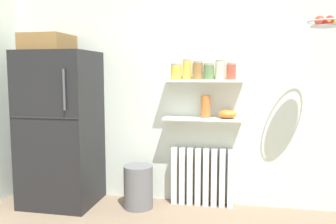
{
  "coord_description": "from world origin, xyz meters",
  "views": [
    {
      "loc": [
        0.4,
        -1.76,
        1.43
      ],
      "look_at": [
        -0.29,
        1.6,
        1.05
      ],
      "focal_mm": 37.21,
      "sensor_mm": 36.0,
      "label": 1
    }
  ],
  "objects_px": {
    "radiator": "(202,177)",
    "trash_bin": "(138,187)",
    "storage_jar_0": "(176,72)",
    "shelf_bowl": "(227,114)",
    "storage_jar_1": "(187,69)",
    "storage_jar_2": "(198,70)",
    "storage_jar_3": "(209,72)",
    "vase": "(206,106)",
    "hanging_fruit_basket": "(327,22)",
    "storage_jar_4": "(220,70)",
    "storage_jar_5": "(231,71)",
    "refrigerator": "(60,125)"
  },
  "relations": [
    {
      "from": "radiator",
      "to": "storage_jar_2",
      "type": "height_order",
      "value": "storage_jar_2"
    },
    {
      "from": "radiator",
      "to": "storage_jar_0",
      "type": "relative_size",
      "value": 4.03
    },
    {
      "from": "refrigerator",
      "to": "storage_jar_1",
      "type": "height_order",
      "value": "refrigerator"
    },
    {
      "from": "storage_jar_5",
      "to": "shelf_bowl",
      "type": "bearing_deg",
      "value": 180.0
    },
    {
      "from": "refrigerator",
      "to": "storage_jar_3",
      "type": "relative_size",
      "value": 11.05
    },
    {
      "from": "storage_jar_5",
      "to": "storage_jar_3",
      "type": "bearing_deg",
      "value": 180.0
    },
    {
      "from": "trash_bin",
      "to": "storage_jar_1",
      "type": "bearing_deg",
      "value": 21.51
    },
    {
      "from": "storage_jar_1",
      "to": "vase",
      "type": "distance_m",
      "value": 0.44
    },
    {
      "from": "vase",
      "to": "radiator",
      "type": "bearing_deg",
      "value": 134.26
    },
    {
      "from": "storage_jar_2",
      "to": "shelf_bowl",
      "type": "height_order",
      "value": "storage_jar_2"
    },
    {
      "from": "storage_jar_1",
      "to": "storage_jar_3",
      "type": "xyz_separation_m",
      "value": [
        0.23,
        0.0,
        -0.02
      ]
    },
    {
      "from": "storage_jar_0",
      "to": "trash_bin",
      "type": "distance_m",
      "value": 1.29
    },
    {
      "from": "storage_jar_0",
      "to": "shelf_bowl",
      "type": "xyz_separation_m",
      "value": [
        0.55,
        -0.0,
        -0.44
      ]
    },
    {
      "from": "trash_bin",
      "to": "vase",
      "type": "bearing_deg",
      "value": 15.55
    },
    {
      "from": "storage_jar_3",
      "to": "shelf_bowl",
      "type": "distance_m",
      "value": 0.49
    },
    {
      "from": "radiator",
      "to": "hanging_fruit_basket",
      "type": "bearing_deg",
      "value": -16.82
    },
    {
      "from": "radiator",
      "to": "storage_jar_1",
      "type": "bearing_deg",
      "value": -170.17
    },
    {
      "from": "storage_jar_5",
      "to": "storage_jar_1",
      "type": "bearing_deg",
      "value": 180.0
    },
    {
      "from": "radiator",
      "to": "vase",
      "type": "bearing_deg",
      "value": -45.74
    },
    {
      "from": "storage_jar_5",
      "to": "shelf_bowl",
      "type": "xyz_separation_m",
      "value": [
        -0.03,
        0.0,
        -0.44
      ]
    },
    {
      "from": "storage_jar_4",
      "to": "storage_jar_5",
      "type": "distance_m",
      "value": 0.12
    },
    {
      "from": "refrigerator",
      "to": "storage_jar_5",
      "type": "bearing_deg",
      "value": 6.88
    },
    {
      "from": "storage_jar_4",
      "to": "trash_bin",
      "type": "relative_size",
      "value": 0.44
    },
    {
      "from": "storage_jar_5",
      "to": "refrigerator",
      "type": "bearing_deg",
      "value": -173.12
    },
    {
      "from": "storage_jar_2",
      "to": "refrigerator",
      "type": "bearing_deg",
      "value": -171.52
    },
    {
      "from": "shelf_bowl",
      "to": "trash_bin",
      "type": "bearing_deg",
      "value": -168.22
    },
    {
      "from": "storage_jar_4",
      "to": "hanging_fruit_basket",
      "type": "distance_m",
      "value": 1.07
    },
    {
      "from": "radiator",
      "to": "shelf_bowl",
      "type": "relative_size",
      "value": 3.43
    },
    {
      "from": "radiator",
      "to": "trash_bin",
      "type": "distance_m",
      "value": 0.7
    },
    {
      "from": "refrigerator",
      "to": "hanging_fruit_basket",
      "type": "height_order",
      "value": "hanging_fruit_basket"
    },
    {
      "from": "storage_jar_1",
      "to": "storage_jar_4",
      "type": "bearing_deg",
      "value": 0.0
    },
    {
      "from": "radiator",
      "to": "hanging_fruit_basket",
      "type": "relative_size",
      "value": 2.03
    },
    {
      "from": "storage_jar_2",
      "to": "storage_jar_1",
      "type": "bearing_deg",
      "value": 180.0
    },
    {
      "from": "vase",
      "to": "trash_bin",
      "type": "distance_m",
      "value": 1.11
    },
    {
      "from": "storage_jar_1",
      "to": "storage_jar_2",
      "type": "distance_m",
      "value": 0.12
    },
    {
      "from": "storage_jar_0",
      "to": "trash_bin",
      "type": "bearing_deg",
      "value": -152.66
    },
    {
      "from": "storage_jar_2",
      "to": "storage_jar_4",
      "type": "bearing_deg",
      "value": 0.0
    },
    {
      "from": "radiator",
      "to": "storage_jar_0",
      "type": "xyz_separation_m",
      "value": [
        -0.29,
        -0.03,
        1.14
      ]
    },
    {
      "from": "vase",
      "to": "trash_bin",
      "type": "relative_size",
      "value": 0.52
    },
    {
      "from": "storage_jar_0",
      "to": "vase",
      "type": "height_order",
      "value": "storage_jar_0"
    },
    {
      "from": "radiator",
      "to": "vase",
      "type": "xyz_separation_m",
      "value": [
        0.03,
        -0.03,
        0.77
      ]
    },
    {
      "from": "vase",
      "to": "storage_jar_1",
      "type": "bearing_deg",
      "value": 180.0
    },
    {
      "from": "vase",
      "to": "hanging_fruit_basket",
      "type": "relative_size",
      "value": 0.73
    },
    {
      "from": "radiator",
      "to": "hanging_fruit_basket",
      "type": "height_order",
      "value": "hanging_fruit_basket"
    },
    {
      "from": "shelf_bowl",
      "to": "storage_jar_2",
      "type": "bearing_deg",
      "value": 180.0
    },
    {
      "from": "storage_jar_3",
      "to": "shelf_bowl",
      "type": "bearing_deg",
      "value": 0.0
    },
    {
      "from": "storage_jar_4",
      "to": "vase",
      "type": "relative_size",
      "value": 0.85
    },
    {
      "from": "radiator",
      "to": "vase",
      "type": "height_order",
      "value": "vase"
    },
    {
      "from": "storage_jar_4",
      "to": "trash_bin",
      "type": "height_order",
      "value": "storage_jar_4"
    },
    {
      "from": "storage_jar_0",
      "to": "storage_jar_5",
      "type": "height_order",
      "value": "storage_jar_5"
    }
  ]
}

